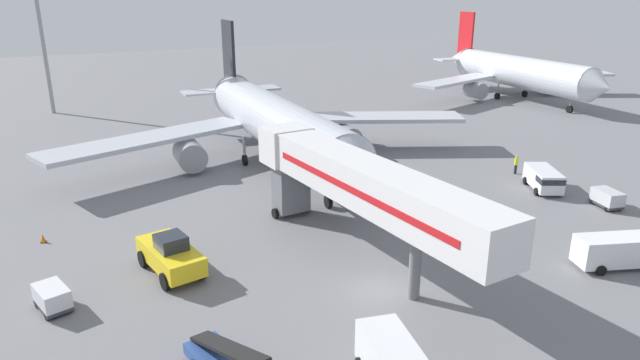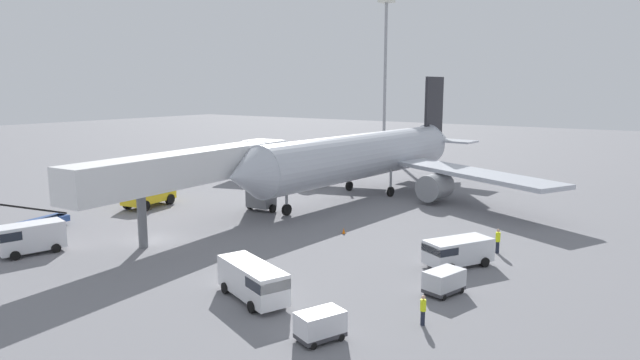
{
  "view_description": "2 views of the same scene",
  "coord_description": "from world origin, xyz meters",
  "px_view_note": "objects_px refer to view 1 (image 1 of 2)",
  "views": [
    {
      "loc": [
        -16.89,
        -24.29,
        16.93
      ],
      "look_at": [
        3.74,
        14.62,
        1.96
      ],
      "focal_mm": 31.24,
      "sensor_mm": 36.0,
      "label": 1
    },
    {
      "loc": [
        35.86,
        -27.43,
        12.25
      ],
      "look_at": [
        4.45,
        17.7,
        2.9
      ],
      "focal_mm": 30.74,
      "sensor_mm": 36.0,
      "label": 2
    }
  ],
  "objects_px": {
    "service_van_near_left": "(544,179)",
    "baggage_cart_near_right": "(52,297)",
    "pushback_tug": "(171,255)",
    "airplane_at_gate": "(272,121)",
    "ground_crew_worker_midground": "(516,164)",
    "baggage_cart_mid_left": "(607,198)",
    "airplane_background": "(516,72)",
    "safety_cone_alpha": "(427,198)",
    "service_van_far_right": "(622,249)",
    "safety_cone_bravo": "(43,238)",
    "jet_bridge": "(352,181)"
  },
  "relations": [
    {
      "from": "jet_bridge",
      "to": "baggage_cart_mid_left",
      "type": "xyz_separation_m",
      "value": [
        23.21,
        -2.36,
        -4.5
      ]
    },
    {
      "from": "baggage_cart_near_right",
      "to": "airplane_background",
      "type": "xyz_separation_m",
      "value": [
        71.72,
        35.0,
        3.66
      ]
    },
    {
      "from": "ground_crew_worker_midground",
      "to": "baggage_cart_near_right",
      "type": "bearing_deg",
      "value": -172.17
    },
    {
      "from": "airplane_at_gate",
      "to": "baggage_cart_mid_left",
      "type": "relative_size",
      "value": 16.34
    },
    {
      "from": "baggage_cart_near_right",
      "to": "safety_cone_bravo",
      "type": "height_order",
      "value": "baggage_cart_near_right"
    },
    {
      "from": "safety_cone_alpha",
      "to": "airplane_background",
      "type": "distance_m",
      "value": 52.91
    },
    {
      "from": "baggage_cart_mid_left",
      "to": "baggage_cart_near_right",
      "type": "height_order",
      "value": "baggage_cart_mid_left"
    },
    {
      "from": "baggage_cart_near_right",
      "to": "airplane_background",
      "type": "height_order",
      "value": "airplane_background"
    },
    {
      "from": "jet_bridge",
      "to": "baggage_cart_near_right",
      "type": "relative_size",
      "value": 8.74
    },
    {
      "from": "airplane_at_gate",
      "to": "safety_cone_bravo",
      "type": "distance_m",
      "value": 24.63
    },
    {
      "from": "service_van_far_right",
      "to": "service_van_near_left",
      "type": "distance_m",
      "value": 14.66
    },
    {
      "from": "pushback_tug",
      "to": "safety_cone_bravo",
      "type": "height_order",
      "value": "pushback_tug"
    },
    {
      "from": "baggage_cart_mid_left",
      "to": "baggage_cart_near_right",
      "type": "distance_m",
      "value": 41.65
    },
    {
      "from": "baggage_cart_mid_left",
      "to": "ground_crew_worker_midground",
      "type": "distance_m",
      "value": 9.99
    },
    {
      "from": "baggage_cart_mid_left",
      "to": "airplane_background",
      "type": "distance_m",
      "value": 49.73
    },
    {
      "from": "service_van_far_right",
      "to": "safety_cone_bravo",
      "type": "height_order",
      "value": "service_van_far_right"
    },
    {
      "from": "pushback_tug",
      "to": "safety_cone_alpha",
      "type": "bearing_deg",
      "value": 6.57
    },
    {
      "from": "service_van_near_left",
      "to": "baggage_cart_mid_left",
      "type": "bearing_deg",
      "value": -76.46
    },
    {
      "from": "ground_crew_worker_midground",
      "to": "airplane_background",
      "type": "bearing_deg",
      "value": 44.16
    },
    {
      "from": "airplane_at_gate",
      "to": "ground_crew_worker_midground",
      "type": "bearing_deg",
      "value": -36.29
    },
    {
      "from": "ground_crew_worker_midground",
      "to": "safety_cone_bravo",
      "type": "bearing_deg",
      "value": 174.09
    },
    {
      "from": "safety_cone_alpha",
      "to": "pushback_tug",
      "type": "bearing_deg",
      "value": -173.43
    },
    {
      "from": "pushback_tug",
      "to": "service_van_far_right",
      "type": "xyz_separation_m",
      "value": [
        25.81,
        -12.78,
        -0.02
      ]
    },
    {
      "from": "pushback_tug",
      "to": "safety_cone_alpha",
      "type": "xyz_separation_m",
      "value": [
        22.27,
        2.56,
        -0.99
      ]
    },
    {
      "from": "ground_crew_worker_midground",
      "to": "safety_cone_bravo",
      "type": "xyz_separation_m",
      "value": [
        -41.63,
        4.31,
        -0.68
      ]
    },
    {
      "from": "safety_cone_alpha",
      "to": "service_van_far_right",
      "type": "bearing_deg",
      "value": -76.99
    },
    {
      "from": "pushback_tug",
      "to": "airplane_background",
      "type": "xyz_separation_m",
      "value": [
        64.79,
        33.78,
        3.2
      ]
    },
    {
      "from": "baggage_cart_mid_left",
      "to": "service_van_far_right",
      "type": "bearing_deg",
      "value": -140.01
    },
    {
      "from": "jet_bridge",
      "to": "baggage_cart_near_right",
      "type": "distance_m",
      "value": 18.87
    },
    {
      "from": "pushback_tug",
      "to": "safety_cone_alpha",
      "type": "height_order",
      "value": "pushback_tug"
    },
    {
      "from": "baggage_cart_near_right",
      "to": "airplane_at_gate",
      "type": "bearing_deg",
      "value": 42.27
    },
    {
      "from": "service_van_near_left",
      "to": "baggage_cart_near_right",
      "type": "xyz_separation_m",
      "value": [
        -40.13,
        -1.1,
        -0.32
      ]
    },
    {
      "from": "safety_cone_bravo",
      "to": "airplane_background",
      "type": "relative_size",
      "value": 0.02
    },
    {
      "from": "baggage_cart_mid_left",
      "to": "pushback_tug",
      "type": "bearing_deg",
      "value": 170.94
    },
    {
      "from": "baggage_cart_mid_left",
      "to": "service_van_near_left",
      "type": "bearing_deg",
      "value": 103.54
    },
    {
      "from": "ground_crew_worker_midground",
      "to": "airplane_at_gate",
      "type": "bearing_deg",
      "value": 143.71
    },
    {
      "from": "service_van_far_right",
      "to": "baggage_cart_near_right",
      "type": "xyz_separation_m",
      "value": [
        -32.74,
        11.56,
        -0.44
      ]
    },
    {
      "from": "ground_crew_worker_midground",
      "to": "airplane_background",
      "type": "relative_size",
      "value": 0.05
    },
    {
      "from": "baggage_cart_mid_left",
      "to": "safety_cone_bravo",
      "type": "bearing_deg",
      "value": 160.99
    },
    {
      "from": "airplane_at_gate",
      "to": "baggage_cart_near_right",
      "type": "distance_m",
      "value": 30.02
    },
    {
      "from": "baggage_cart_mid_left",
      "to": "airplane_background",
      "type": "height_order",
      "value": "airplane_background"
    },
    {
      "from": "ground_crew_worker_midground",
      "to": "airplane_background",
      "type": "xyz_separation_m",
      "value": [
        30.16,
        29.29,
        3.45
      ]
    },
    {
      "from": "pushback_tug",
      "to": "service_van_near_left",
      "type": "height_order",
      "value": "pushback_tug"
    },
    {
      "from": "pushback_tug",
      "to": "service_van_near_left",
      "type": "bearing_deg",
      "value": -0.21
    },
    {
      "from": "service_van_near_left",
      "to": "safety_cone_bravo",
      "type": "height_order",
      "value": "service_van_near_left"
    },
    {
      "from": "airplane_at_gate",
      "to": "service_van_far_right",
      "type": "height_order",
      "value": "airplane_at_gate"
    },
    {
      "from": "pushback_tug",
      "to": "safety_cone_bravo",
      "type": "distance_m",
      "value": 11.28
    },
    {
      "from": "service_van_near_left",
      "to": "baggage_cart_mid_left",
      "type": "height_order",
      "value": "service_van_near_left"
    },
    {
      "from": "service_van_far_right",
      "to": "baggage_cart_mid_left",
      "type": "distance_m",
      "value": 11.34
    },
    {
      "from": "pushback_tug",
      "to": "baggage_cart_near_right",
      "type": "bearing_deg",
      "value": -169.98
    }
  ]
}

